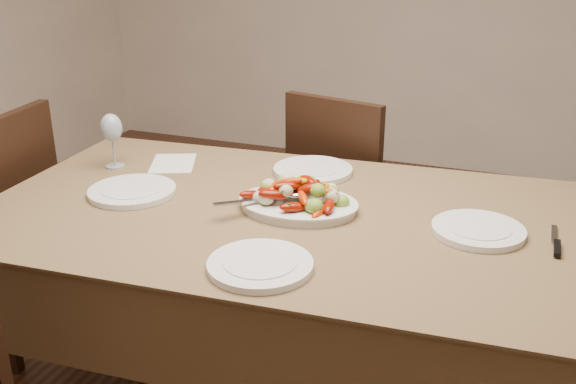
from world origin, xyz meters
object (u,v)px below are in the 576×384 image
(dining_table, at_px, (288,320))
(plate_left, at_px, (132,191))
(wine_glass, at_px, (112,139))
(chair_far, at_px, (354,199))
(plate_right, at_px, (478,230))
(serving_platter, at_px, (298,206))
(plate_far, at_px, (313,170))
(plate_near, at_px, (260,265))

(dining_table, bearing_deg, plate_left, -174.59)
(plate_left, relative_size, wine_glass, 1.35)
(chair_far, height_order, plate_right, chair_far)
(plate_right, distance_m, wine_glass, 1.27)
(plate_right, bearing_deg, plate_left, -174.87)
(serving_platter, bearing_deg, dining_table, -138.57)
(serving_platter, xyz_separation_m, plate_right, (0.52, 0.03, -0.00))
(plate_left, xyz_separation_m, plate_right, (1.05, 0.09, 0.00))
(chair_far, height_order, wine_glass, wine_glass)
(dining_table, height_order, plate_far, plate_far)
(plate_far, bearing_deg, dining_table, -83.40)
(plate_far, relative_size, plate_near, 1.04)
(plate_left, xyz_separation_m, plate_near, (0.57, -0.31, 0.00))
(chair_far, xyz_separation_m, plate_left, (-0.49, -0.88, 0.29))
(plate_left, bearing_deg, chair_far, 60.60)
(serving_platter, xyz_separation_m, plate_left, (-0.54, -0.07, -0.00))
(serving_platter, bearing_deg, plate_far, 101.21)
(plate_right, height_order, wine_glass, wine_glass)
(dining_table, relative_size, plate_near, 6.99)
(plate_near, xyz_separation_m, wine_glass, (-0.78, 0.50, 0.09))
(chair_far, bearing_deg, plate_right, 139.68)
(serving_platter, height_order, plate_right, serving_platter)
(dining_table, distance_m, plate_near, 0.53)
(plate_left, distance_m, plate_far, 0.61)
(wine_glass, bearing_deg, plate_near, -32.94)
(serving_platter, bearing_deg, chair_far, 92.90)
(chair_far, relative_size, plate_left, 3.45)
(chair_far, relative_size, plate_near, 3.61)
(chair_far, xyz_separation_m, plate_right, (0.56, -0.78, 0.29))
(plate_right, bearing_deg, plate_near, -140.12)
(chair_far, bearing_deg, plate_left, 74.69)
(chair_far, xyz_separation_m, plate_near, (0.08, -1.18, 0.29))
(chair_far, distance_m, plate_right, 1.01)
(chair_far, relative_size, serving_platter, 2.72)
(plate_far, bearing_deg, plate_right, -26.90)
(serving_platter, distance_m, plate_far, 0.33)
(plate_near, bearing_deg, plate_left, 151.93)
(wine_glass, bearing_deg, plate_right, -4.69)
(plate_left, height_order, wine_glass, wine_glass)
(serving_platter, relative_size, plate_left, 1.27)
(dining_table, xyz_separation_m, wine_glass, (-0.72, 0.15, 0.48))
(dining_table, bearing_deg, wine_glass, 168.20)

